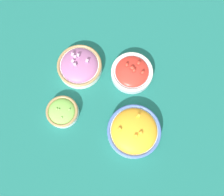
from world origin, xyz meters
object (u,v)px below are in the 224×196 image
bowl_red_onion (80,66)px  bowl_lettuce (62,112)px  bowl_squash (134,131)px  bowl_cherry_tomatoes (132,72)px

bowl_red_onion → bowl_lettuce: (0.04, -0.20, -0.00)m
bowl_squash → bowl_cherry_tomatoes: 0.24m
bowl_red_onion → bowl_cherry_tomatoes: 0.22m
bowl_red_onion → bowl_lettuce: bearing=-79.1°
bowl_squash → bowl_red_onion: bowl_squash is taller
bowl_cherry_tomatoes → bowl_lettuce: 0.32m
bowl_squash → bowl_red_onion: size_ratio=1.12×
bowl_red_onion → bowl_squash: bearing=-22.1°
bowl_lettuce → bowl_red_onion: bearing=100.9°
bowl_squash → bowl_red_onion: 0.35m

